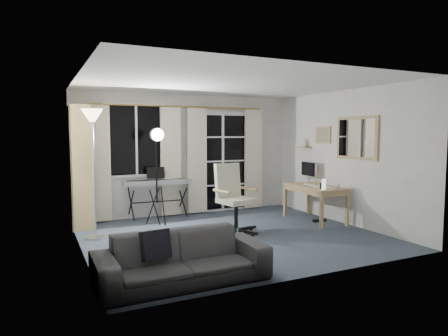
# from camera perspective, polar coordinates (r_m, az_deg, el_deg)

# --- Properties ---
(floor) EXTENTS (4.50, 4.00, 0.02)m
(floor) POSITION_cam_1_polar(r_m,az_deg,el_deg) (6.44, 1.15, -9.75)
(floor) COLOR #394553
(floor) RESTS_ON ground
(window) EXTENTS (1.20, 0.08, 1.40)m
(window) POSITION_cam_1_polar(r_m,az_deg,el_deg) (7.75, -12.46, 3.91)
(window) COLOR white
(window) RESTS_ON floor
(french_door) EXTENTS (1.32, 0.09, 2.11)m
(french_door) POSITION_cam_1_polar(r_m,az_deg,el_deg) (8.36, -0.28, 0.83)
(french_door) COLOR white
(french_door) RESTS_ON floor
(curtains) EXTENTS (3.60, 0.07, 2.13)m
(curtains) POSITION_cam_1_polar(r_m,az_deg,el_deg) (7.93, -5.81, 1.08)
(curtains) COLOR gold
(curtains) RESTS_ON floor
(bookshelf) EXTENTS (0.38, 0.99, 2.10)m
(bookshelf) POSITION_cam_1_polar(r_m,az_deg,el_deg) (7.40, -20.18, -0.24)
(bookshelf) COLOR tan
(bookshelf) RESTS_ON floor
(torchiere_lamp) EXTENTS (0.40, 0.40, 1.99)m
(torchiere_lamp) POSITION_cam_1_polar(r_m,az_deg,el_deg) (6.41, -18.26, 4.52)
(torchiere_lamp) COLOR #B2B2B7
(torchiere_lamp) RESTS_ON floor
(keyboard_piano) EXTENTS (1.29, 0.66, 0.92)m
(keyboard_piano) POSITION_cam_1_polar(r_m,az_deg,el_deg) (7.61, -9.55, -2.09)
(keyboard_piano) COLOR black
(keyboard_piano) RESTS_ON floor
(studio_light) EXTENTS (0.31, 0.35, 1.76)m
(studio_light) POSITION_cam_1_polar(r_m,az_deg,el_deg) (7.06, -9.58, 3.11)
(studio_light) COLOR black
(studio_light) RESTS_ON floor
(office_chair) EXTENTS (0.78, 0.78, 1.14)m
(office_chair) POSITION_cam_1_polar(r_m,az_deg,el_deg) (6.60, 1.05, -3.39)
(office_chair) COLOR black
(office_chair) RESTS_ON floor
(desk) EXTENTS (0.68, 1.27, 0.66)m
(desk) POSITION_cam_1_polar(r_m,az_deg,el_deg) (7.60, 12.84, -3.07)
(desk) COLOR tan
(desk) RESTS_ON floor
(monitor) EXTENTS (0.16, 0.48, 0.42)m
(monitor) POSITION_cam_1_polar(r_m,az_deg,el_deg) (8.03, 12.00, -0.23)
(monitor) COLOR silver
(monitor) RESTS_ON desk
(desk_clutter) EXTENTS (0.41, 0.75, 0.84)m
(desk_clutter) POSITION_cam_1_polar(r_m,az_deg,el_deg) (7.40, 13.46, -3.77)
(desk_clutter) COLOR white
(desk_clutter) RESTS_ON desk
(mug) EXTENTS (0.11, 0.09, 0.11)m
(mug) POSITION_cam_1_polar(r_m,az_deg,el_deg) (7.26, 15.92, -2.42)
(mug) COLOR silver
(mug) RESTS_ON desk
(wall_mirror) EXTENTS (0.04, 0.94, 0.74)m
(wall_mirror) POSITION_cam_1_polar(r_m,az_deg,el_deg) (7.24, 18.45, 4.10)
(wall_mirror) COLOR tan
(wall_mirror) RESTS_ON floor
(framed_print) EXTENTS (0.03, 0.42, 0.32)m
(framed_print) POSITION_cam_1_polar(r_m,az_deg,el_deg) (7.92, 13.97, 4.62)
(framed_print) COLOR tan
(framed_print) RESTS_ON floor
(wall_shelf) EXTENTS (0.16, 0.30, 0.18)m
(wall_shelf) POSITION_cam_1_polar(r_m,az_deg,el_deg) (8.27, 11.38, 3.35)
(wall_shelf) COLOR tan
(wall_shelf) RESTS_ON floor
(sofa) EXTENTS (1.88, 0.56, 0.73)m
(sofa) POSITION_cam_1_polar(r_m,az_deg,el_deg) (4.45, -6.04, -11.53)
(sofa) COLOR #2C2C2F
(sofa) RESTS_ON floor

